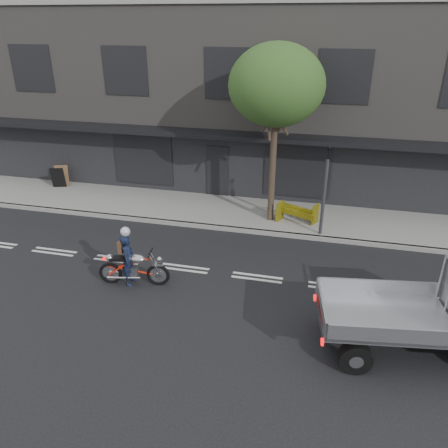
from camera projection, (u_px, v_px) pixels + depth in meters
ground at (185, 268)px, 14.27m from camera, size 80.00×80.00×0.00m
sidewalk at (220, 211)px, 18.37m from camera, size 32.00×3.20×0.15m
kerb at (210, 227)px, 16.96m from camera, size 32.00×0.20×0.15m
building_main at (251, 92)px, 22.50m from camera, size 26.00×10.00×8.00m
street_tree at (277, 86)px, 15.24m from camera, size 3.40×3.40×6.74m
traffic_light_pole at (324, 196)px, 15.61m from camera, size 0.12×0.12×3.50m
motorcycle at (134, 267)px, 13.21m from camera, size 2.18×0.64×1.13m
rider at (128, 260)px, 13.14m from camera, size 0.48×0.65×1.63m
construction_barrier at (297, 214)px, 16.82m from camera, size 1.58×1.14×0.82m
sandwich_board at (58, 178)px, 20.48m from camera, size 0.72×0.58×0.99m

